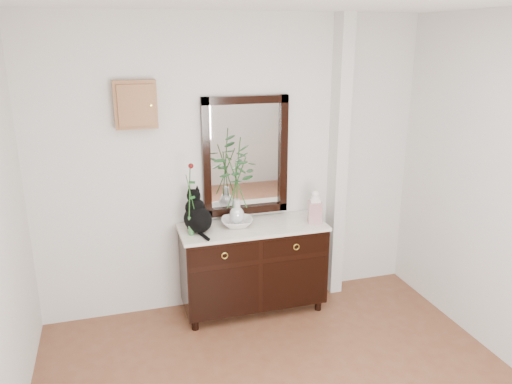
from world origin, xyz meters
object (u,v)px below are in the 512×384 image
object	(u,v)px
cat	(198,211)
ginger_jar	(315,206)
sideboard	(253,264)
lotus_bowl	(237,222)

from	to	relation	value
cat	ginger_jar	distance (m)	1.07
sideboard	lotus_bowl	world-z (taller)	lotus_bowl
cat	sideboard	bearing A→B (deg)	-15.21
cat	lotus_bowl	world-z (taller)	cat
sideboard	cat	distance (m)	0.75
cat	ginger_jar	size ratio (longest dim) A/B	1.19
cat	ginger_jar	xyz separation A→B (m)	(1.07, -0.08, -0.03)
cat	ginger_jar	bearing A→B (deg)	-19.00
lotus_bowl	ginger_jar	size ratio (longest dim) A/B	0.90
lotus_bowl	ginger_jar	bearing A→B (deg)	-8.92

